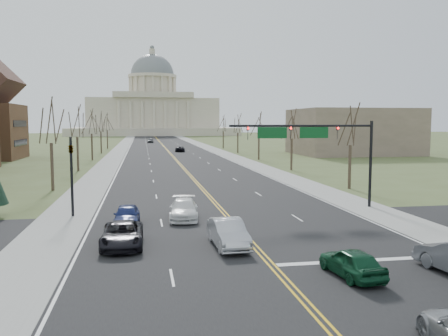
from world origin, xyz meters
name	(u,v)px	position (x,y,z in m)	size (l,w,h in m)	color
ground	(267,260)	(0.00, 0.00, 0.00)	(600.00, 600.00, 0.00)	#48552A
road	(165,148)	(0.00, 110.00, 0.01)	(20.00, 380.00, 0.01)	black
cross_road	(242,233)	(0.00, 6.00, 0.01)	(120.00, 14.00, 0.01)	black
sidewalk_left	(121,148)	(-12.00, 110.00, 0.01)	(4.00, 380.00, 0.03)	gray
sidewalk_right	(208,147)	(12.00, 110.00, 0.01)	(4.00, 380.00, 0.03)	gray
center_line	(165,148)	(0.00, 110.00, 0.01)	(0.42, 380.00, 0.01)	gold
edge_line_left	(129,148)	(-9.80, 110.00, 0.01)	(0.15, 380.00, 0.01)	silver
edge_line_right	(200,147)	(9.80, 110.00, 0.01)	(0.15, 380.00, 0.01)	silver
stop_bar	(366,260)	(5.00, -1.00, 0.01)	(9.50, 0.50, 0.01)	silver
capitol	(153,110)	(0.00, 249.91, 14.20)	(90.00, 60.00, 50.00)	beige
signal_mast	(313,139)	(7.45, 13.50, 5.76)	(12.12, 0.44, 7.20)	black
signal_left	(71,167)	(-11.50, 13.50, 3.71)	(0.32, 0.36, 6.00)	black
tree_r_0	(351,127)	(15.50, 24.00, 6.55)	(3.74, 3.74, 8.50)	#33261E
tree_l_0	(51,124)	(-15.50, 28.00, 6.94)	(3.96, 3.96, 9.00)	#33261E
tree_r_1	(292,126)	(15.50, 44.00, 6.55)	(3.74, 3.74, 8.50)	#33261E
tree_l_1	(77,123)	(-15.50, 48.00, 6.94)	(3.96, 3.96, 9.00)	#33261E
tree_r_2	(259,125)	(15.50, 64.00, 6.55)	(3.74, 3.74, 8.50)	#33261E
tree_l_2	(91,123)	(-15.50, 68.00, 6.94)	(3.96, 3.96, 9.00)	#33261E
tree_r_3	(238,125)	(15.50, 84.00, 6.55)	(3.74, 3.74, 8.50)	#33261E
tree_l_3	(101,123)	(-15.50, 88.00, 6.94)	(3.96, 3.96, 9.00)	#33261E
tree_r_4	(223,124)	(15.50, 104.00, 6.55)	(3.74, 3.74, 8.50)	#33261E
tree_l_4	(107,123)	(-15.50, 108.00, 6.94)	(3.96, 3.96, 9.00)	#33261E
bldg_right_mass	(353,132)	(40.00, 76.00, 5.00)	(25.00, 20.00, 10.00)	#6D5D4D
car_nb_inner_lead	(352,262)	(3.14, -3.29, 0.69)	(1.59, 3.96, 1.35)	#0E3F24
car_sb_inner_lead	(228,233)	(-1.50, 2.85, 0.80)	(1.66, 4.76, 1.57)	#ACAEB5
car_sb_outer_lead	(122,235)	(-7.45, 3.91, 0.71)	(2.30, 5.00, 1.39)	black
car_sb_inner_second	(184,209)	(-3.32, 11.07, 0.73)	(2.02, 4.97, 1.44)	white
car_sb_outer_second	(127,215)	(-7.37, 9.55, 0.73)	(1.69, 4.20, 1.43)	navy
car_far_nb	(180,149)	(2.67, 91.05, 0.69)	(2.26, 4.90, 1.36)	black
car_far_sb	(150,140)	(-3.47, 141.63, 0.82)	(1.92, 4.77, 1.63)	#494B50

